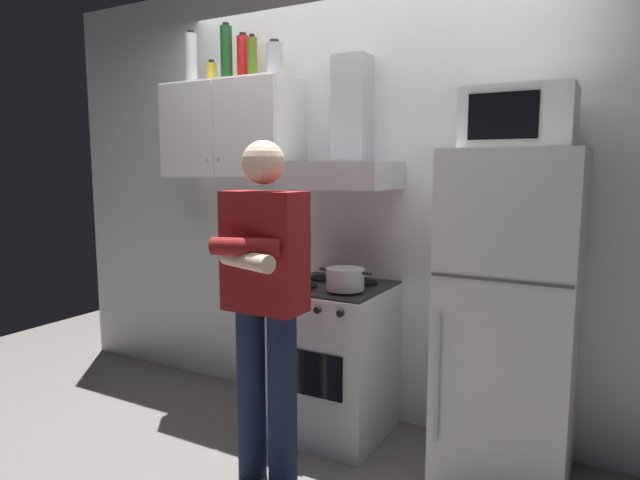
{
  "coord_description": "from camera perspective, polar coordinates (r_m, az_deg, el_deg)",
  "views": [
    {
      "loc": [
        1.34,
        -2.41,
        1.51
      ],
      "look_at": [
        0.0,
        0.0,
        1.15
      ],
      "focal_mm": 30.6,
      "sensor_mm": 36.0,
      "label": 1
    }
  ],
  "objects": [
    {
      "name": "stove_oven",
      "position": [
        3.19,
        1.42,
        -12.3
      ],
      "size": [
        0.6,
        0.62,
        0.87
      ],
      "color": "silver",
      "rests_on": "ground_plane"
    },
    {
      "name": "microwave",
      "position": [
        2.72,
        20.11,
        11.83
      ],
      "size": [
        0.48,
        0.37,
        0.28
      ],
      "color": "silver",
      "rests_on": "refrigerator"
    },
    {
      "name": "bottle_vodka_clear",
      "position": [
        3.78,
        -13.31,
        17.96
      ],
      "size": [
        0.07,
        0.07,
        0.34
      ],
      "color": "silver",
      "rests_on": "upper_cabinet"
    },
    {
      "name": "ground_plane",
      "position": [
        3.15,
        0.0,
        -21.25
      ],
      "size": [
        7.0,
        7.0,
        0.0
      ],
      "primitive_type": "plane",
      "color": "slate"
    },
    {
      "name": "upper_cabinet",
      "position": [
        3.55,
        -9.28,
        11.24
      ],
      "size": [
        0.9,
        0.37,
        0.6
      ],
      "color": "white"
    },
    {
      "name": "bottle_wine_green",
      "position": [
        3.61,
        -9.77,
        18.67
      ],
      "size": [
        0.07,
        0.07,
        0.35
      ],
      "color": "#19471E",
      "rests_on": "upper_cabinet"
    },
    {
      "name": "bottle_canister_steel",
      "position": [
        3.42,
        -4.79,
        18.26
      ],
      "size": [
        0.1,
        0.1,
        0.22
      ],
      "color": "#B2B5BA",
      "rests_on": "upper_cabinet"
    },
    {
      "name": "bottle_olive_oil",
      "position": [
        3.5,
        -7.09,
        18.36
      ],
      "size": [
        0.06,
        0.06,
        0.26
      ],
      "color": "#4C6B19",
      "rests_on": "upper_cabinet"
    },
    {
      "name": "refrigerator",
      "position": [
        2.79,
        19.18,
        -7.74
      ],
      "size": [
        0.6,
        0.62,
        1.6
      ],
      "color": "silver",
      "rests_on": "ground_plane"
    },
    {
      "name": "back_wall_tiled",
      "position": [
        3.3,
        5.08,
        4.64
      ],
      "size": [
        4.8,
        0.1,
        2.7
      ],
      "primitive_type": "cube",
      "color": "white",
      "rests_on": "ground_plane"
    },
    {
      "name": "bottle_soda_red",
      "position": [
        3.59,
        -8.03,
        18.28
      ],
      "size": [
        0.08,
        0.08,
        0.29
      ],
      "color": "red",
      "rests_on": "upper_cabinet"
    },
    {
      "name": "range_hood",
      "position": [
        3.11,
        2.58,
        9.05
      ],
      "size": [
        0.6,
        0.44,
        0.75
      ],
      "color": "#B7BABF"
    },
    {
      "name": "cooking_pot",
      "position": [
        2.89,
        2.64,
        -4.09
      ],
      "size": [
        0.3,
        0.2,
        0.12
      ],
      "color": "#B7BABF",
      "rests_on": "stove_oven"
    },
    {
      "name": "person_standing",
      "position": [
        2.58,
        -5.83,
        -6.26
      ],
      "size": [
        0.38,
        0.33,
        1.64
      ],
      "color": "#192342",
      "rests_on": "ground_plane"
    },
    {
      "name": "bottle_spice_jar",
      "position": [
        3.66,
        -11.26,
        16.8
      ],
      "size": [
        0.06,
        0.06,
        0.14
      ],
      "color": "gold",
      "rests_on": "upper_cabinet"
    }
  ]
}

